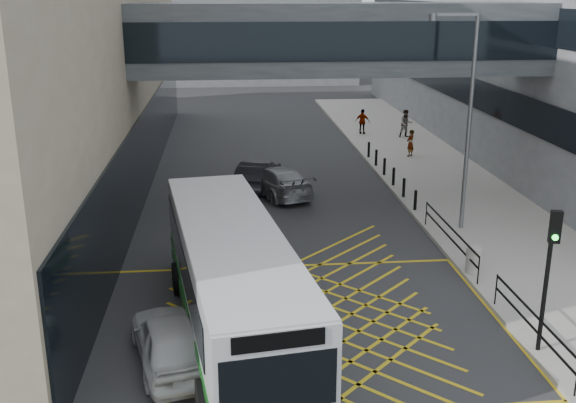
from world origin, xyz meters
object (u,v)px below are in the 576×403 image
object	(u,v)px
car_dark	(258,174)
car_white	(170,340)
pedestrian_a	(410,143)
pedestrian_c	(363,122)
bus	(232,279)
traffic_light	(550,261)
car_silver	(277,180)
litter_bin	(473,260)
street_lamp	(465,110)
pedestrian_b	(406,124)

from	to	relation	value
car_dark	car_white	bearing A→B (deg)	97.18
pedestrian_a	pedestrian_c	world-z (taller)	pedestrian_c
bus	traffic_light	distance (m)	8.52
car_white	pedestrian_a	size ratio (longest dim) A/B	2.95
car_silver	litter_bin	size ratio (longest dim) A/B	5.34
car_silver	street_lamp	size ratio (longest dim) A/B	0.57
litter_bin	pedestrian_b	size ratio (longest dim) A/B	0.50
car_dark	pedestrian_b	size ratio (longest dim) A/B	2.46
car_silver	pedestrian_c	bearing A→B (deg)	-138.10
car_white	pedestrian_c	xyz separation A→B (m)	(10.89, 28.55, 0.27)
litter_bin	pedestrian_c	size ratio (longest dim) A/B	0.54
traffic_light	litter_bin	world-z (taller)	traffic_light
traffic_light	pedestrian_a	world-z (taller)	traffic_light
bus	car_white	distance (m)	2.45
bus	car_white	bearing A→B (deg)	-147.22
bus	pedestrian_c	size ratio (longest dim) A/B	7.08
car_dark	pedestrian_b	world-z (taller)	pedestrian_b
car_silver	street_lamp	bearing A→B (deg)	119.23
street_lamp	litter_bin	bearing A→B (deg)	-98.68
bus	car_dark	distance (m)	15.31
car_silver	pedestrian_a	xyz separation A→B (m)	(8.36, 6.64, 0.19)
car_dark	traffic_light	xyz separation A→B (m)	(6.75, -17.20, 2.09)
car_silver	traffic_light	size ratio (longest dim) A/B	1.20
bus	car_silver	world-z (taller)	bus
pedestrian_b	pedestrian_c	size ratio (longest dim) A/B	1.09
pedestrian_a	pedestrian_c	bearing A→B (deg)	-121.10
traffic_light	pedestrian_c	size ratio (longest dim) A/B	2.41
car_dark	litter_bin	distance (m)	13.67
traffic_light	street_lamp	bearing A→B (deg)	96.83
car_white	pedestrian_c	size ratio (longest dim) A/B	2.75
litter_bin	car_white	bearing A→B (deg)	-154.17
pedestrian_b	car_white	bearing A→B (deg)	-119.81
car_dark	traffic_light	size ratio (longest dim) A/B	1.10
bus	traffic_light	xyz separation A→B (m)	(8.22, -2.00, 1.05)
car_dark	litter_bin	xyz separation A→B (m)	(6.87, -11.82, -0.09)
pedestrian_a	bus	bearing A→B (deg)	18.53
street_lamp	pedestrian_b	xyz separation A→B (m)	(2.55, 17.78, -3.95)
street_lamp	pedestrian_a	size ratio (longest dim) A/B	5.46
traffic_light	pedestrian_b	distance (m)	28.00
pedestrian_a	street_lamp	bearing A→B (deg)	39.77
car_dark	car_silver	world-z (taller)	car_silver
litter_bin	pedestrian_c	world-z (taller)	pedestrian_c
car_dark	pedestrian_a	bearing A→B (deg)	-132.82
car_white	traffic_light	bearing A→B (deg)	163.10
street_lamp	pedestrian_c	world-z (taller)	street_lamp
bus	traffic_light	bearing A→B (deg)	-21.99
car_dark	litter_bin	bearing A→B (deg)	138.01
car_silver	car_white	bearing A→B (deg)	54.31
litter_bin	pedestrian_a	distance (m)	17.18
litter_bin	pedestrian_c	bearing A→B (deg)	87.88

